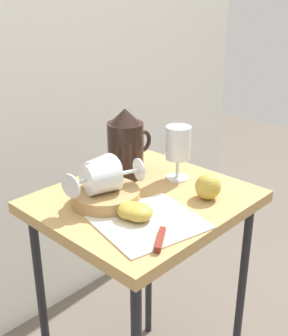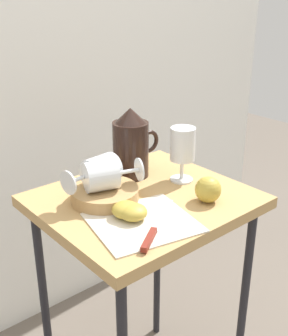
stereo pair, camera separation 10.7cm
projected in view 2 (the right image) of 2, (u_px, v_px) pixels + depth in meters
curtain_drape at (25, 19)px, 1.38m from camera, size 2.40×0.03×2.25m
table at (144, 223)px, 1.16m from camera, size 0.52×0.45×0.72m
linen_napkin at (143, 222)px, 1.00m from camera, size 0.27×0.25×0.00m
basket_tray at (105, 195)px, 1.10m from camera, size 0.17×0.17×0.03m
pitcher at (131, 148)px, 1.22m from camera, size 0.15×0.10×0.20m
wine_glass_upright at (183, 147)px, 1.18m from camera, size 0.07×0.07×0.15m
wine_glass_tipped_near at (100, 171)px, 1.10m from camera, size 0.15×0.08×0.08m
wine_glass_tipped_far at (103, 175)px, 1.07m from camera, size 0.16×0.11×0.08m
apple_half_left at (133, 212)px, 1.00m from camera, size 0.07×0.07×0.04m
apple_half_right at (126, 210)px, 1.01m from camera, size 0.07×0.07×0.04m
apple_whole at (208, 190)px, 1.09m from camera, size 0.07×0.07×0.07m
knife at (154, 230)px, 0.95m from camera, size 0.21×0.15×0.01m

